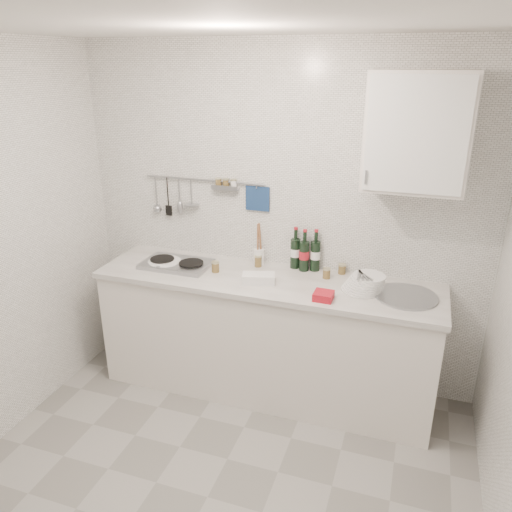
{
  "coord_description": "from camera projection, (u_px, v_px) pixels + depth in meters",
  "views": [
    {
      "loc": [
        0.96,
        -1.96,
        2.35
      ],
      "look_at": [
        -0.01,
        0.9,
        1.16
      ],
      "focal_mm": 35.0,
      "sensor_mm": 36.0,
      "label": 1
    }
  ],
  "objects": [
    {
      "name": "strawberry_punnet",
      "position": [
        323.0,
        296.0,
        3.19
      ],
      "size": [
        0.12,
        0.12,
        0.05
      ],
      "primitive_type": "cube",
      "rotation": [
        0.0,
        0.0,
        -0.02
      ],
      "color": "red",
      "rests_on": "counter"
    },
    {
      "name": "jar_b",
      "position": [
        342.0,
        269.0,
        3.57
      ],
      "size": [
        0.06,
        0.06,
        0.07
      ],
      "rotation": [
        0.0,
        0.0,
        -0.28
      ],
      "color": "brown",
      "rests_on": "counter"
    },
    {
      "name": "wall_cabinet",
      "position": [
        417.0,
        132.0,
        2.97
      ],
      "size": [
        0.6,
        0.38,
        0.7
      ],
      "color": "silver",
      "rests_on": "back_wall"
    },
    {
      "name": "utensil_crock",
      "position": [
        259.0,
        255.0,
        3.71
      ],
      "size": [
        0.08,
        0.08,
        0.33
      ],
      "rotation": [
        0.0,
        0.0,
        -0.06
      ],
      "color": "white",
      "rests_on": "counter"
    },
    {
      "name": "jar_d",
      "position": [
        215.0,
        267.0,
        3.6
      ],
      "size": [
        0.06,
        0.06,
        0.08
      ],
      "rotation": [
        0.0,
        0.0,
        -0.21
      ],
      "color": "brown",
      "rests_on": "counter"
    },
    {
      "name": "jar_c",
      "position": [
        327.0,
        273.0,
        3.49
      ],
      "size": [
        0.06,
        0.06,
        0.07
      ],
      "rotation": [
        0.0,
        0.0,
        0.25
      ],
      "color": "brown",
      "rests_on": "counter"
    },
    {
      "name": "counter",
      "position": [
        267.0,
        338.0,
        3.69
      ],
      "size": [
        2.44,
        0.64,
        0.96
      ],
      "color": "silver",
      "rests_on": "floor"
    },
    {
      "name": "wall_rail",
      "position": [
        202.0,
        192.0,
        3.74
      ],
      "size": [
        0.98,
        0.09,
        0.34
      ],
      "color": "#93969B",
      "rests_on": "back_wall"
    },
    {
      "name": "butter_dish",
      "position": [
        259.0,
        278.0,
        3.42
      ],
      "size": [
        0.24,
        0.17,
        0.07
      ],
      "primitive_type": "cube",
      "rotation": [
        0.0,
        0.0,
        0.28
      ],
      "color": "white",
      "rests_on": "counter"
    },
    {
      "name": "floor",
      "position": [
        207.0,
        497.0,
        2.88
      ],
      "size": [
        3.0,
        3.0,
        0.0
      ],
      "primitive_type": "plane",
      "color": "slate",
      "rests_on": "ground"
    },
    {
      "name": "wine_bottles",
      "position": [
        305.0,
        250.0,
        3.6
      ],
      "size": [
        0.22,
        0.1,
        0.31
      ],
      "rotation": [
        0.0,
        0.0,
        -0.02
      ],
      "color": "black",
      "rests_on": "counter"
    },
    {
      "name": "jar_a",
      "position": [
        258.0,
        261.0,
        3.69
      ],
      "size": [
        0.06,
        0.06,
        0.09
      ],
      "rotation": [
        0.0,
        0.0,
        0.39
      ],
      "color": "brown",
      "rests_on": "counter"
    },
    {
      "name": "plate_stack_hob",
      "position": [
        164.0,
        263.0,
        3.72
      ],
      "size": [
        0.26,
        0.26,
        0.03
      ],
      "rotation": [
        0.0,
        0.0,
        -0.1
      ],
      "color": "teal",
      "rests_on": "counter"
    },
    {
      "name": "plate_stack_sink",
      "position": [
        365.0,
        283.0,
        3.3
      ],
      "size": [
        0.28,
        0.27,
        0.11
      ],
      "rotation": [
        0.0,
        0.0,
        0.38
      ],
      "color": "white",
      "rests_on": "counter"
    },
    {
      "name": "ceiling",
      "position": [
        185.0,
        19.0,
        1.96
      ],
      "size": [
        3.0,
        3.0,
        0.0
      ],
      "primitive_type": "plane",
      "rotation": [
        3.14,
        0.0,
        0.0
      ],
      "color": "silver",
      "rests_on": "back_wall"
    },
    {
      "name": "back_wall",
      "position": [
        279.0,
        221.0,
        3.65
      ],
      "size": [
        3.0,
        0.02,
        2.5
      ],
      "primitive_type": "cube",
      "color": "silver",
      "rests_on": "floor"
    }
  ]
}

